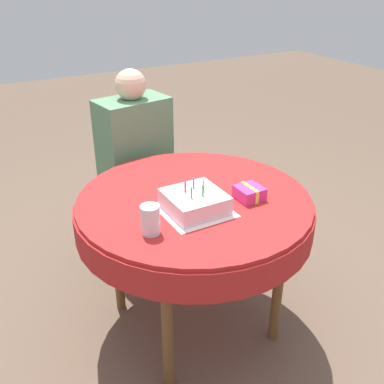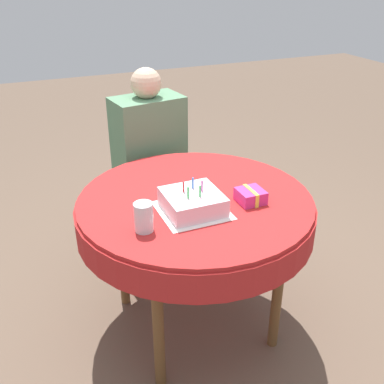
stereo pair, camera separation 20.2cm
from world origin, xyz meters
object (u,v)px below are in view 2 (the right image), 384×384
Objects in this scene: birthday_cake at (193,202)px; gift_box at (251,196)px; person at (150,148)px; drinking_glass at (144,217)px; chair at (145,173)px.

birthday_cake is 0.28m from gift_box.
gift_box is at bearing -86.65° from person.
person reaches higher than gift_box.
birthday_cake is 0.26m from drinking_glass.
chair reaches higher than drinking_glass.
chair is 1.04m from gift_box.
drinking_glass is (-0.33, -0.93, 0.10)m from person.
birthday_cake is (-0.07, -0.95, 0.28)m from chair.
drinking_glass is (-0.32, -1.02, 0.30)m from chair.
person is 0.87m from birthday_cake.
person is at bearing 84.20° from birthday_cake.
gift_box is (0.27, -0.03, -0.01)m from birthday_cake.
chair is at bearing 101.48° from gift_box.
birthday_cake is 1.99× the size of gift_box.
chair is 0.22m from person.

